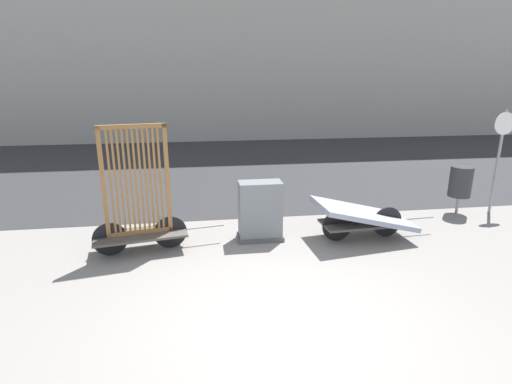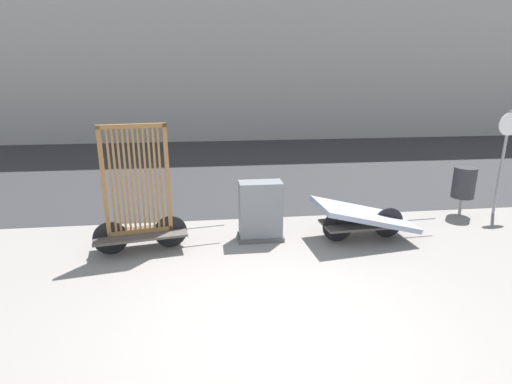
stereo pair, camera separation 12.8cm
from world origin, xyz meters
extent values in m
plane|color=gray|center=(0.00, 0.00, 0.00)|extent=(60.00, 60.00, 0.00)
cube|color=#2D2D30|center=(0.00, 9.03, 0.00)|extent=(56.00, 10.48, 0.01)
cube|color=#4C4742|center=(-2.00, 2.43, 0.31)|extent=(1.63, 0.91, 0.04)
cylinder|color=black|center=(-1.51, 2.52, 0.29)|extent=(0.57, 0.13, 0.58)
cylinder|color=black|center=(-2.49, 2.34, 0.29)|extent=(0.57, 0.13, 0.58)
cylinder|color=gray|center=(-0.90, 2.62, 0.31)|extent=(0.69, 0.15, 0.03)
cube|color=olive|center=(-2.00, 2.43, 0.36)|extent=(1.08, 0.26, 0.07)
cube|color=olive|center=(-2.00, 2.43, 2.16)|extent=(1.08, 0.26, 0.07)
cube|color=olive|center=(-2.50, 2.34, 1.26)|extent=(0.08, 0.08, 1.86)
cube|color=olive|center=(-1.50, 2.52, 1.26)|extent=(0.08, 0.08, 1.86)
cube|color=olive|center=(-2.39, 2.36, 1.26)|extent=(0.04, 0.05, 1.79)
cube|color=olive|center=(-2.31, 2.38, 1.26)|extent=(0.04, 0.05, 1.79)
cube|color=olive|center=(-2.24, 2.39, 1.26)|extent=(0.04, 0.05, 1.79)
cube|color=olive|center=(-2.16, 2.40, 1.26)|extent=(0.04, 0.05, 1.79)
cube|color=olive|center=(-2.08, 2.42, 1.26)|extent=(0.04, 0.05, 1.79)
cube|color=olive|center=(-2.00, 2.43, 1.26)|extent=(0.04, 0.05, 1.79)
cube|color=olive|center=(-1.92, 2.44, 1.26)|extent=(0.04, 0.05, 1.79)
cube|color=olive|center=(-1.85, 2.46, 1.26)|extent=(0.04, 0.05, 1.79)
cube|color=olive|center=(-1.77, 2.47, 1.26)|extent=(0.04, 0.05, 1.79)
cube|color=olive|center=(-1.69, 2.49, 1.26)|extent=(0.04, 0.05, 1.79)
cube|color=olive|center=(-1.61, 2.50, 1.26)|extent=(0.04, 0.05, 1.79)
cube|color=#4C4742|center=(2.00, 2.43, 0.31)|extent=(1.58, 0.74, 0.04)
cylinder|color=black|center=(2.50, 2.46, 0.29)|extent=(0.58, 0.07, 0.58)
cylinder|color=black|center=(1.50, 2.40, 0.29)|extent=(0.58, 0.07, 0.58)
cylinder|color=gray|center=(3.12, 2.50, 0.31)|extent=(0.70, 0.07, 0.03)
cube|color=#8C93A8|center=(2.00, 2.43, 0.48)|extent=(1.85, 1.12, 0.53)
cube|color=#4C4C4C|center=(0.11, 2.67, 0.04)|extent=(0.84, 0.46, 0.08)
cube|color=slate|center=(0.11, 2.67, 0.55)|extent=(0.78, 0.40, 1.10)
cylinder|color=gray|center=(4.61, 3.44, 0.20)|extent=(0.06, 0.06, 0.40)
cylinder|color=#2D2D33|center=(4.61, 3.44, 0.73)|extent=(0.46, 0.46, 0.66)
cylinder|color=gray|center=(5.42, 3.44, 1.12)|extent=(0.06, 0.06, 2.25)
cylinder|color=white|center=(5.42, 3.42, 1.96)|extent=(0.47, 0.02, 0.47)
camera|label=1|loc=(-0.95, -4.15, 2.94)|focal=28.00mm
camera|label=2|loc=(-0.83, -4.17, 2.94)|focal=28.00mm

